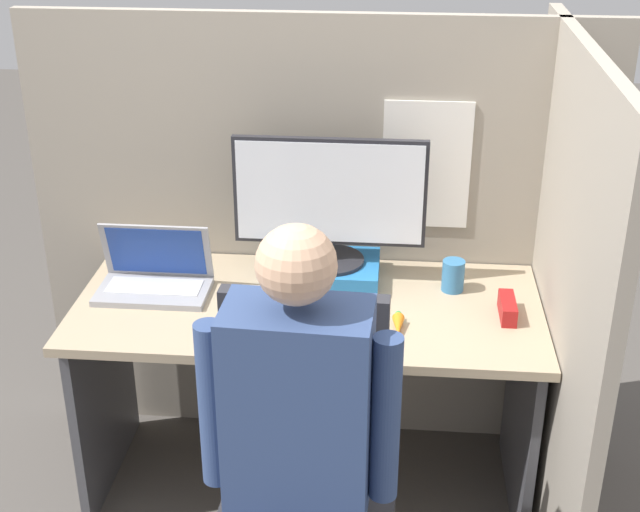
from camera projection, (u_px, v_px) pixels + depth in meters
cubicle_panel_back at (319, 238)px, 3.11m from camera, size 1.97×0.05×1.56m
cubicle_panel_right at (558, 308)px, 2.66m from camera, size 0.04×1.31×1.56m
desk at (308, 351)px, 2.89m from camera, size 1.47×0.67×0.72m
paper_box at (329, 270)px, 2.95m from camera, size 0.33×0.26×0.07m
monitor at (330, 199)px, 2.84m from camera, size 0.62×0.23×0.42m
laptop at (155, 279)px, 2.87m from camera, size 0.36×0.21×0.22m
mouse at (231, 319)px, 2.69m from camera, size 0.08×0.05×0.04m
stapler at (507, 308)px, 2.72m from camera, size 0.05×0.15×0.06m
carrot_toy at (398, 325)px, 2.65m from camera, size 0.04×0.12×0.04m
office_chair at (302, 491)px, 2.32m from camera, size 0.52×0.57×1.01m
person at (297, 457)px, 2.07m from camera, size 0.48×0.45×1.31m
coffee_mug at (453, 276)px, 2.87m from camera, size 0.07×0.07×0.10m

